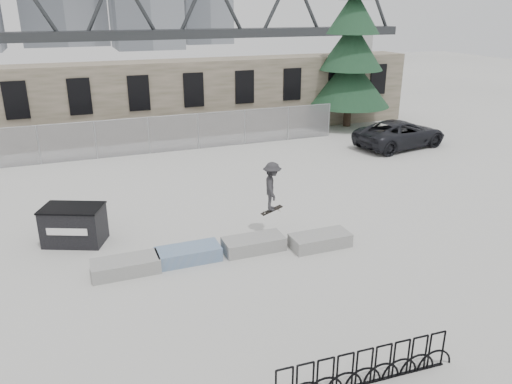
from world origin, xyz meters
TOP-DOWN VIEW (x-y plane):
  - ground at (0.00, 0.00)m, footprint 120.00×120.00m
  - stone_wall at (0.00, 16.24)m, footprint 36.00×2.58m
  - chainlink_fence at (-0.00, 12.50)m, footprint 22.06×0.06m
  - planter_far_left at (-2.90, -0.28)m, footprint 2.00×0.90m
  - planter_center_left at (-0.96, -0.20)m, footprint 2.00×0.90m
  - planter_center_right at (1.22, -0.26)m, footprint 2.00×0.90m
  - planter_offset at (3.39, -0.81)m, footprint 2.00×0.90m
  - dumpster at (-4.23, 2.42)m, footprint 2.30×1.89m
  - bike_rack at (1.17, -6.93)m, footprint 4.49×0.24m
  - spruce_tree at (13.48, 14.48)m, footprint 5.31×5.31m
  - truss_bridge at (10.00, 55.00)m, footprint 70.00×3.00m
  - suv at (13.54, 8.78)m, footprint 5.87×3.42m
  - skateboarder at (2.21, 0.57)m, footprint 0.95×1.24m

SIDE VIEW (x-z plane):
  - ground at x=0.00m, z-range 0.00..0.00m
  - planter_far_left at x=-2.90m, z-range 0.02..0.47m
  - planter_center_left at x=-0.96m, z-range 0.02..0.47m
  - planter_center_right at x=1.22m, z-range 0.02..0.47m
  - planter_offset at x=3.39m, z-range 0.02..0.47m
  - bike_rack at x=1.17m, z-range -0.01..0.89m
  - dumpster at x=-4.23m, z-range 0.01..1.31m
  - suv at x=13.54m, z-range 0.00..1.54m
  - chainlink_fence at x=0.00m, z-range 0.03..2.05m
  - skateboarder at x=2.21m, z-range 0.91..2.73m
  - stone_wall at x=0.00m, z-range 0.01..4.51m
  - truss_bridge at x=10.00m, z-range -0.77..9.03m
  - spruce_tree at x=13.48m, z-range -1.06..10.44m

